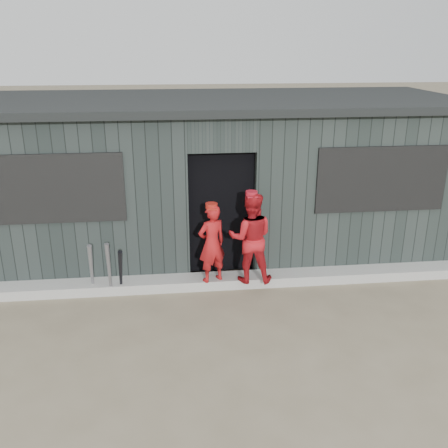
{
  "coord_description": "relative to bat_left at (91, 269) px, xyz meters",
  "views": [
    {
      "loc": [
        -0.74,
        -4.96,
        3.49
      ],
      "look_at": [
        0.0,
        1.8,
        1.0
      ],
      "focal_mm": 40.0,
      "sensor_mm": 36.0,
      "label": 1
    }
  ],
  "objects": [
    {
      "name": "dugout",
      "position": [
        1.93,
        1.78,
        0.87
      ],
      "size": [
        8.3,
        3.3,
        2.62
      ],
      "color": "black",
      "rests_on": "ground"
    },
    {
      "name": "bat_mid",
      "position": [
        0.26,
        -0.09,
        0.02
      ],
      "size": [
        0.08,
        0.21,
        0.87
      ],
      "primitive_type": "cone",
      "rotation": [
        0.16,
        0.0,
        0.07
      ],
      "color": "gray",
      "rests_on": "ground"
    },
    {
      "name": "bat_right",
      "position": [
        0.42,
        -0.06,
        -0.04
      ],
      "size": [
        0.13,
        0.31,
        0.75
      ],
      "primitive_type": "cone",
      "rotation": [
        0.32,
        0.0,
        0.22
      ],
      "color": "black",
      "rests_on": "ground"
    },
    {
      "name": "player_red_right",
      "position": [
        2.3,
        -0.07,
        0.41
      ],
      "size": [
        0.72,
        0.6,
        1.35
      ],
      "primitive_type": "imported",
      "rotation": [
        0.0,
        0.0,
        3.0
      ],
      "color": "#B0151C",
      "rests_on": "curb"
    },
    {
      "name": "ground",
      "position": [
        1.93,
        -1.72,
        -0.42
      ],
      "size": [
        80.0,
        80.0,
        0.0
      ],
      "primitive_type": "plane",
      "color": "#6D614B",
      "rests_on": "ground"
    },
    {
      "name": "curb",
      "position": [
        1.93,
        0.1,
        -0.34
      ],
      "size": [
        8.0,
        0.36,
        0.15
      ],
      "primitive_type": "cube",
      "color": "#9A9A95",
      "rests_on": "ground"
    },
    {
      "name": "bat_left",
      "position": [
        0.0,
        0.0,
        0.0
      ],
      "size": [
        0.13,
        0.3,
        0.83
      ],
      "primitive_type": "cone",
      "rotation": [
        0.27,
        0.0,
        0.2
      ],
      "color": "gray",
      "rests_on": "ground"
    },
    {
      "name": "player_red_left",
      "position": [
        1.74,
        -0.02,
        0.32
      ],
      "size": [
        0.51,
        0.43,
        1.18
      ],
      "primitive_type": "imported",
      "rotation": [
        0.0,
        0.0,
        3.56
      ],
      "color": "#AA1417",
      "rests_on": "curb"
    },
    {
      "name": "player_grey_back",
      "position": [
        2.11,
        0.72,
        0.16
      ],
      "size": [
        0.64,
        0.5,
        1.15
      ],
      "primitive_type": "imported",
      "rotation": [
        0.0,
        0.0,
        3.4
      ],
      "color": "#B1B1B1",
      "rests_on": "ground"
    }
  ]
}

